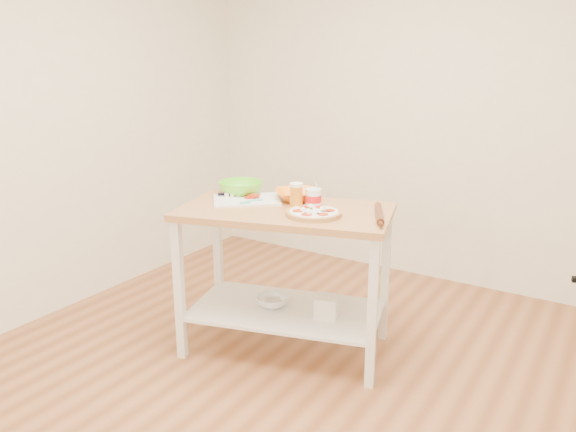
% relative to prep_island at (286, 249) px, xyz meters
% --- Properties ---
extents(room_shell, '(4.04, 4.54, 2.74)m').
position_rel_prep_island_xyz_m(room_shell, '(0.33, -0.63, 0.70)').
color(room_shell, '#A9683E').
rests_on(room_shell, ground).
extents(prep_island, '(1.36, 0.97, 0.90)m').
position_rel_prep_island_xyz_m(prep_island, '(0.00, 0.00, 0.00)').
color(prep_island, '#B7814B').
rests_on(prep_island, ground).
extents(pizza, '(0.31, 0.31, 0.05)m').
position_rel_prep_island_xyz_m(pizza, '(0.21, -0.05, 0.26)').
color(pizza, tan).
rests_on(pizza, prep_island).
extents(cutting_board, '(0.50, 0.49, 0.04)m').
position_rel_prep_island_xyz_m(cutting_board, '(-0.31, 0.03, 0.26)').
color(cutting_board, white).
rests_on(cutting_board, prep_island).
extents(spatula, '(0.09, 0.15, 0.01)m').
position_rel_prep_island_xyz_m(spatula, '(-0.23, -0.03, 0.26)').
color(spatula, '#4AC5A9').
rests_on(spatula, cutting_board).
extents(knife, '(0.21, 0.21, 0.01)m').
position_rel_prep_island_xyz_m(knife, '(-0.43, 0.06, 0.27)').
color(knife, silver).
rests_on(knife, cutting_board).
extents(orange_bowl, '(0.37, 0.37, 0.07)m').
position_rel_prep_island_xyz_m(orange_bowl, '(-0.04, 0.20, 0.28)').
color(orange_bowl, orange).
rests_on(orange_bowl, prep_island).
extents(green_bowl, '(0.37, 0.37, 0.09)m').
position_rel_prep_island_xyz_m(green_bowl, '(-0.42, 0.13, 0.29)').
color(green_bowl, '#6CDE2B').
rests_on(green_bowl, prep_island).
extents(beer_pint, '(0.08, 0.08, 0.15)m').
position_rel_prep_island_xyz_m(beer_pint, '(0.06, 0.02, 0.33)').
color(beer_pint, orange).
rests_on(beer_pint, prep_island).
extents(yogurt_tub, '(0.10, 0.10, 0.21)m').
position_rel_prep_island_xyz_m(yogurt_tub, '(0.13, 0.09, 0.31)').
color(yogurt_tub, white).
rests_on(yogurt_tub, prep_island).
extents(rolling_pin, '(0.18, 0.33, 0.04)m').
position_rel_prep_island_xyz_m(rolling_pin, '(0.54, 0.11, 0.27)').
color(rolling_pin, '#5D2C15').
rests_on(rolling_pin, prep_island).
extents(shelf_glass_bowl, '(0.26, 0.26, 0.06)m').
position_rel_prep_island_xyz_m(shelf_glass_bowl, '(-0.09, -0.01, -0.36)').
color(shelf_glass_bowl, silver).
rests_on(shelf_glass_bowl, prep_island).
extents(shelf_bin, '(0.16, 0.16, 0.13)m').
position_rel_prep_island_xyz_m(shelf_bin, '(0.27, 0.04, -0.33)').
color(shelf_bin, white).
rests_on(shelf_bin, prep_island).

